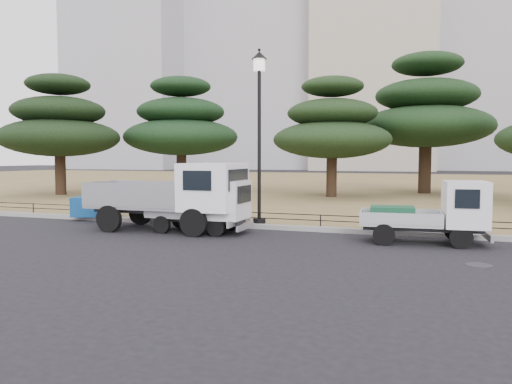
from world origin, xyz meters
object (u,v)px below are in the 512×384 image
at_px(tarp_pile, 96,205).
at_px(street_lamp, 259,108).
at_px(truck_kei_front, 206,207).
at_px(truck_large, 175,193).
at_px(truck_kei_rear, 433,212).

bearing_deg(tarp_pile, street_lamp, 0.91).
xyz_separation_m(truck_kei_front, street_lamp, (1.22, 1.75, 3.28)).
bearing_deg(truck_kei_front, truck_large, 177.57).
height_order(truck_kei_front, tarp_pile, truck_kei_front).
bearing_deg(truck_kei_rear, street_lamp, 161.00).
distance_m(truck_large, truck_kei_rear, 8.07).
xyz_separation_m(truck_large, street_lamp, (2.36, 1.70, 2.88)).
relative_size(truck_large, street_lamp, 0.88).
bearing_deg(tarp_pile, truck_kei_front, -16.52).
distance_m(truck_kei_front, street_lamp, 3.91).
xyz_separation_m(street_lamp, tarp_pile, (-6.75, -0.11, -3.56)).
relative_size(truck_kei_front, street_lamp, 0.55).
height_order(street_lamp, tarp_pile, street_lamp).
height_order(truck_large, tarp_pile, truck_large).
distance_m(truck_large, street_lamp, 4.09).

